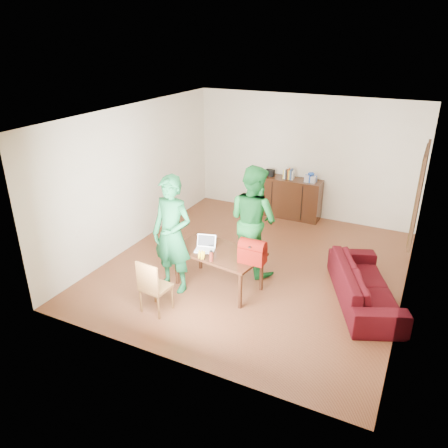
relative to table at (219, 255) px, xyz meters
The scene contains 10 objects.
room 1.28m from the table, 74.15° to the left, with size 5.20×5.70×2.90m.
table is the anchor object (origin of this frame).
chair 1.21m from the table, 117.32° to the right, with size 0.43×0.41×0.87m.
person_near 0.82m from the table, 151.32° to the right, with size 0.70×0.46×1.93m, color #13572C.
person_far 0.90m from the table, 71.03° to the left, with size 0.93×0.72×1.91m, color #156124.
laptop 0.25m from the table, 155.90° to the right, with size 0.35×0.29×0.22m.
bananas 0.40m from the table, 106.51° to the right, with size 0.15×0.10×0.06m, color gold, non-canonical shape.
bottle 0.39m from the table, 81.45° to the right, with size 0.06×0.06×0.18m, color #581D14.
red_bag 0.68m from the table, ahead, with size 0.40×0.23×0.30m, color maroon.
sofa 2.33m from the table, 15.52° to the left, with size 2.01×0.79×0.59m, color #3F0C08.
Camera 1 is at (2.55, -6.45, 3.88)m, focal length 35.00 mm.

